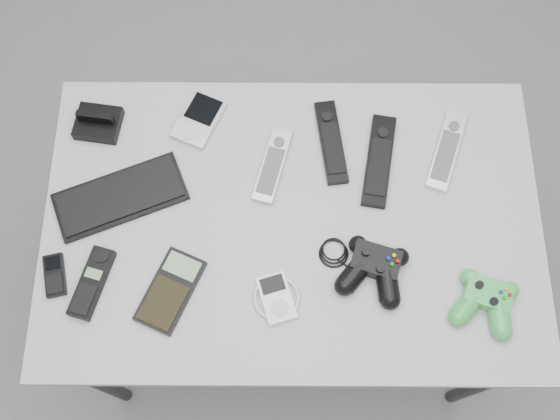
{
  "coord_description": "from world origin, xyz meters",
  "views": [
    {
      "loc": [
        -0.09,
        -0.47,
        1.99
      ],
      "look_at": [
        -0.09,
        0.02,
        0.72
      ],
      "focal_mm": 42.0,
      "sensor_mm": 36.0,
      "label": 1
    }
  ],
  "objects_px": {
    "remote_silver_a": "(273,165)",
    "desk": "(292,230)",
    "remote_silver_b": "(447,150)",
    "controller_green": "(486,300)",
    "mp3_player": "(277,298)",
    "controller_black": "(374,268)",
    "mobile_phone": "(55,275)",
    "cordless_handset": "(92,283)",
    "pda": "(199,119)",
    "remote_black_b": "(379,160)",
    "pda_keyboard": "(120,197)",
    "calculator": "(170,290)",
    "remote_black_a": "(331,142)"
  },
  "relations": [
    {
      "from": "remote_silver_a",
      "to": "mobile_phone",
      "type": "bearing_deg",
      "value": -135.84
    },
    {
      "from": "remote_silver_a",
      "to": "remote_silver_b",
      "type": "distance_m",
      "value": 0.38
    },
    {
      "from": "remote_black_a",
      "to": "cordless_handset",
      "type": "xyz_separation_m",
      "value": [
        -0.49,
        -0.32,
        0.0
      ]
    },
    {
      "from": "pda_keyboard",
      "to": "mobile_phone",
      "type": "height_order",
      "value": "pda_keyboard"
    },
    {
      "from": "pda",
      "to": "controller_black",
      "type": "relative_size",
      "value": 0.55
    },
    {
      "from": "calculator",
      "to": "pda",
      "type": "bearing_deg",
      "value": 108.33
    },
    {
      "from": "remote_black_a",
      "to": "controller_green",
      "type": "distance_m",
      "value": 0.46
    },
    {
      "from": "pda_keyboard",
      "to": "cordless_handset",
      "type": "xyz_separation_m",
      "value": [
        -0.04,
        -0.19,
        0.0
      ]
    },
    {
      "from": "remote_silver_a",
      "to": "desk",
      "type": "bearing_deg",
      "value": -56.39
    },
    {
      "from": "remote_silver_a",
      "to": "cordless_handset",
      "type": "bearing_deg",
      "value": -129.1
    },
    {
      "from": "remote_silver_a",
      "to": "mobile_phone",
      "type": "xyz_separation_m",
      "value": [
        -0.44,
        -0.25,
        -0.0
      ]
    },
    {
      "from": "pda",
      "to": "remote_silver_a",
      "type": "xyz_separation_m",
      "value": [
        0.17,
        -0.11,
        -0.0
      ]
    },
    {
      "from": "remote_silver_b",
      "to": "mobile_phone",
      "type": "distance_m",
      "value": 0.87
    },
    {
      "from": "cordless_handset",
      "to": "controller_black",
      "type": "height_order",
      "value": "controller_black"
    },
    {
      "from": "pda",
      "to": "remote_black_b",
      "type": "relative_size",
      "value": 0.58
    },
    {
      "from": "pda_keyboard",
      "to": "cordless_handset",
      "type": "bearing_deg",
      "value": -123.88
    },
    {
      "from": "desk",
      "to": "cordless_handset",
      "type": "xyz_separation_m",
      "value": [
        -0.41,
        -0.14,
        0.07
      ]
    },
    {
      "from": "mp3_player",
      "to": "controller_green",
      "type": "xyz_separation_m",
      "value": [
        0.42,
        -0.01,
        0.01
      ]
    },
    {
      "from": "remote_silver_b",
      "to": "controller_green",
      "type": "relative_size",
      "value": 1.45
    },
    {
      "from": "remote_black_a",
      "to": "mp3_player",
      "type": "height_order",
      "value": "remote_black_a"
    },
    {
      "from": "mobile_phone",
      "to": "cordless_handset",
      "type": "relative_size",
      "value": 0.6
    },
    {
      "from": "remote_silver_a",
      "to": "controller_green",
      "type": "bearing_deg",
      "value": -20.26
    },
    {
      "from": "desk",
      "to": "remote_black_a",
      "type": "distance_m",
      "value": 0.21
    },
    {
      "from": "mp3_player",
      "to": "cordless_handset",
      "type": "bearing_deg",
      "value": 158.51
    },
    {
      "from": "calculator",
      "to": "mobile_phone",
      "type": "bearing_deg",
      "value": -163.5
    },
    {
      "from": "remote_silver_a",
      "to": "cordless_handset",
      "type": "height_order",
      "value": "cordless_handset"
    },
    {
      "from": "pda_keyboard",
      "to": "remote_silver_a",
      "type": "height_order",
      "value": "remote_silver_a"
    },
    {
      "from": "desk",
      "to": "remote_silver_a",
      "type": "height_order",
      "value": "remote_silver_a"
    },
    {
      "from": "pda_keyboard",
      "to": "mp3_player",
      "type": "relative_size",
      "value": 2.77
    },
    {
      "from": "remote_silver_a",
      "to": "controller_green",
      "type": "distance_m",
      "value": 0.52
    },
    {
      "from": "calculator",
      "to": "mp3_player",
      "type": "bearing_deg",
      "value": 20.02
    },
    {
      "from": "mp3_player",
      "to": "controller_black",
      "type": "height_order",
      "value": "controller_black"
    },
    {
      "from": "controller_green",
      "to": "controller_black",
      "type": "bearing_deg",
      "value": -178.02
    },
    {
      "from": "pda_keyboard",
      "to": "remote_silver_b",
      "type": "bearing_deg",
      "value": -13.11
    },
    {
      "from": "pda",
      "to": "mp3_player",
      "type": "bearing_deg",
      "value": -42.46
    },
    {
      "from": "desk",
      "to": "mp3_player",
      "type": "height_order",
      "value": "mp3_player"
    },
    {
      "from": "pda_keyboard",
      "to": "remote_silver_a",
      "type": "xyz_separation_m",
      "value": [
        0.32,
        0.08,
        0.0
      ]
    },
    {
      "from": "remote_silver_b",
      "to": "remote_black_b",
      "type": "bearing_deg",
      "value": -150.91
    },
    {
      "from": "cordless_handset",
      "to": "remote_silver_a",
      "type": "bearing_deg",
      "value": 52.11
    },
    {
      "from": "desk",
      "to": "controller_green",
      "type": "distance_m",
      "value": 0.43
    },
    {
      "from": "calculator",
      "to": "controller_black",
      "type": "distance_m",
      "value": 0.41
    },
    {
      "from": "remote_silver_b",
      "to": "remote_black_a",
      "type": "bearing_deg",
      "value": -165.01
    },
    {
      "from": "remote_black_b",
      "to": "remote_black_a",
      "type": "bearing_deg",
      "value": 166.2
    },
    {
      "from": "pda_keyboard",
      "to": "remote_silver_b",
      "type": "relative_size",
      "value": 1.4
    },
    {
      "from": "mp3_player",
      "to": "controller_black",
      "type": "relative_size",
      "value": 0.43
    },
    {
      "from": "desk",
      "to": "remote_black_b",
      "type": "distance_m",
      "value": 0.24
    },
    {
      "from": "remote_silver_a",
      "to": "controller_black",
      "type": "distance_m",
      "value": 0.31
    },
    {
      "from": "cordless_handset",
      "to": "mp3_player",
      "type": "distance_m",
      "value": 0.37
    },
    {
      "from": "remote_black_b",
      "to": "controller_green",
      "type": "xyz_separation_m",
      "value": [
        0.2,
        -0.31,
        0.01
      ]
    },
    {
      "from": "desk",
      "to": "cordless_handset",
      "type": "relative_size",
      "value": 7.07
    }
  ]
}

